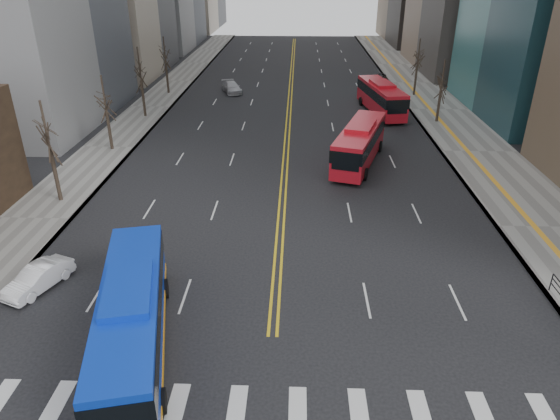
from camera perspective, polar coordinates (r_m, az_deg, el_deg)
sidewalk_right at (r=62.23m, az=17.70°, el=10.87°), size 7.00×130.00×0.15m
sidewalk_left at (r=62.49m, az=-14.56°, el=11.33°), size 5.00×130.00×0.15m
centerline at (r=69.73m, az=1.22°, el=13.61°), size 0.55×100.00×0.01m
street_trees at (r=49.38m, az=-7.74°, el=13.79°), size 35.20×47.20×7.60m
blue_bus at (r=22.93m, az=-16.56°, el=-11.62°), size 5.03×11.95×3.41m
red_bus_near at (r=43.03m, az=9.10°, el=7.73°), size 5.69×11.20×3.48m
red_bus_far at (r=58.99m, az=11.49°, el=12.65°), size 4.32×11.30×3.50m
car_white at (r=29.34m, az=-25.89°, el=-7.00°), size 2.72×4.13×1.29m
car_dark_mid at (r=71.35m, az=11.64°, el=14.01°), size 3.40×4.82×1.52m
car_silver at (r=68.06m, az=-5.54°, el=13.76°), size 3.50×5.14×1.38m
car_dark_far at (r=75.42m, az=11.15°, el=14.57°), size 2.94×4.56×1.17m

